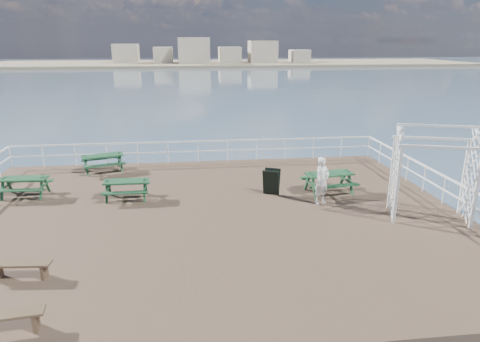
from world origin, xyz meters
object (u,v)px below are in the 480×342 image
at_px(flat_bench_near, 21,267).
at_px(person, 322,181).
at_px(trellis_arbor, 432,178).
at_px(picnic_table_b, 103,159).
at_px(picnic_table_d, 126,185).
at_px(flat_bench_far, 3,319).
at_px(picnic_table_a, 24,183).
at_px(picnic_table_c, 329,178).

height_order(flat_bench_near, person, person).
bearing_deg(flat_bench_near, trellis_arbor, 15.98).
height_order(picnic_table_b, picnic_table_d, picnic_table_b).
bearing_deg(flat_bench_far, flat_bench_near, 94.86).
height_order(picnic_table_a, picnic_table_b, picnic_table_b).
relative_size(picnic_table_c, flat_bench_near, 1.34).
height_order(picnic_table_d, trellis_arbor, trellis_arbor).
distance_m(picnic_table_b, picnic_table_d, 4.10).
bearing_deg(trellis_arbor, flat_bench_near, -151.24).
distance_m(picnic_table_b, flat_bench_far, 11.60).
bearing_deg(picnic_table_a, trellis_arbor, -12.18).
bearing_deg(flat_bench_far, picnic_table_a, 99.80).
xyz_separation_m(picnic_table_c, person, (-0.66, -1.10, 0.29)).
bearing_deg(picnic_table_b, flat_bench_near, -109.67).
bearing_deg(person, picnic_table_d, 142.12).
bearing_deg(flat_bench_far, person, 30.00).
bearing_deg(picnic_table_b, picnic_table_c, -40.66).
relative_size(picnic_table_a, picnic_table_d, 1.07).
height_order(picnic_table_a, trellis_arbor, trellis_arbor).
distance_m(picnic_table_b, trellis_arbor, 13.90).
bearing_deg(trellis_arbor, picnic_table_a, -177.50).
bearing_deg(trellis_arbor, picnic_table_c, 149.01).
relative_size(picnic_table_b, flat_bench_far, 1.33).
relative_size(trellis_arbor, person, 1.83).
xyz_separation_m(flat_bench_far, trellis_arbor, (11.93, 4.66, 1.09)).
bearing_deg(picnic_table_d, picnic_table_b, 112.79).
bearing_deg(picnic_table_b, picnic_table_d, -85.21).
height_order(picnic_table_c, flat_bench_near, picnic_table_c).
height_order(flat_bench_far, trellis_arbor, trellis_arbor).
bearing_deg(picnic_table_a, picnic_table_c, -1.89).
xyz_separation_m(picnic_table_b, flat_bench_far, (0.08, -11.60, -0.22)).
xyz_separation_m(picnic_table_c, flat_bench_far, (-9.38, -7.55, -0.24)).
bearing_deg(flat_bench_far, picnic_table_b, 83.95).
relative_size(picnic_table_d, flat_bench_near, 1.08).
bearing_deg(picnic_table_c, flat_bench_far, -149.18).
bearing_deg(picnic_table_b, flat_bench_far, -107.06).
height_order(picnic_table_b, flat_bench_near, picnic_table_b).
distance_m(picnic_table_a, flat_bench_near, 6.66).
xyz_separation_m(picnic_table_c, trellis_arbor, (2.55, -2.89, 0.85)).
relative_size(flat_bench_near, trellis_arbor, 0.48).
distance_m(trellis_arbor, person, 3.71).
relative_size(picnic_table_a, flat_bench_far, 1.11).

